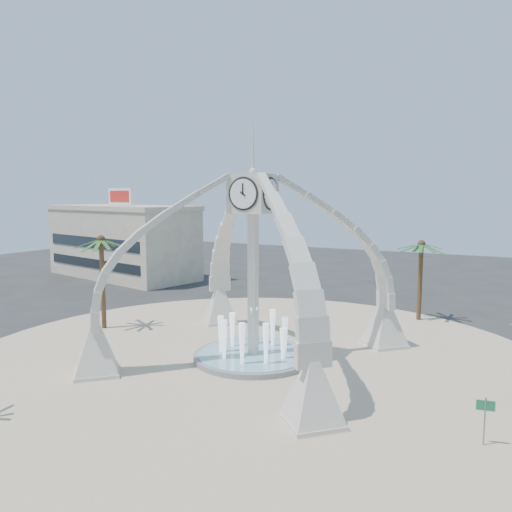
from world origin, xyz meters
The scene contains 8 objects.
ground centered at (0.00, 0.00, 0.00)m, with size 140.00×140.00×0.00m, color #282828.
plaza centered at (0.00, 0.00, 0.03)m, with size 40.00×40.00×0.06m, color tan.
clock_tower centered at (0.00, 0.00, 6.49)m, with size 17.94×17.94×16.30m.
fountain centered at (0.00, 0.00, 0.29)m, with size 8.00×8.00×3.62m.
building_nw centered at (-32.00, 22.00, 4.83)m, with size 23.75×13.73×11.90m.
palm_west centered at (-14.60, 1.08, 7.28)m, with size 5.33×5.33×8.21m.
palm_north centered at (7.82, 16.21, 6.66)m, with size 4.46×4.46×7.56m.
street_sign centered at (14.47, -5.46, 1.60)m, with size 0.80×0.20×2.23m.
Camera 1 is at (15.43, -28.46, 10.96)m, focal length 35.00 mm.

